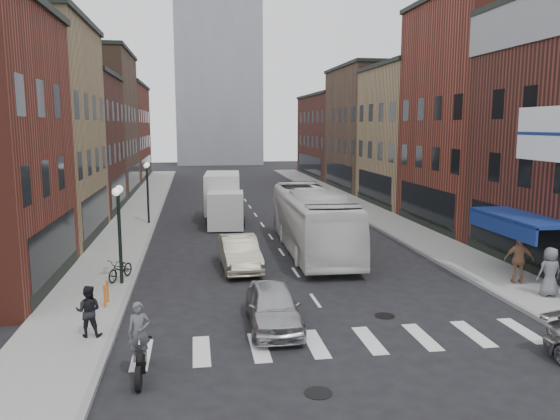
% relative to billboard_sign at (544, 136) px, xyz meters
% --- Properties ---
extents(ground, '(160.00, 160.00, 0.00)m').
position_rel_billboard_sign_xyz_m(ground, '(-8.59, -0.50, -6.13)').
color(ground, black).
rests_on(ground, ground).
extents(sidewalk_left, '(3.00, 74.00, 0.15)m').
position_rel_billboard_sign_xyz_m(sidewalk_left, '(-17.09, 21.50, -6.06)').
color(sidewalk_left, gray).
rests_on(sidewalk_left, ground).
extents(sidewalk_right, '(3.00, 74.00, 0.15)m').
position_rel_billboard_sign_xyz_m(sidewalk_right, '(-0.09, 21.50, -6.06)').
color(sidewalk_right, gray).
rests_on(sidewalk_right, ground).
extents(curb_left, '(0.20, 74.00, 0.16)m').
position_rel_billboard_sign_xyz_m(curb_left, '(-15.59, 21.50, -6.13)').
color(curb_left, gray).
rests_on(curb_left, ground).
extents(curb_right, '(0.20, 74.00, 0.16)m').
position_rel_billboard_sign_xyz_m(curb_right, '(-1.59, 21.50, -6.13)').
color(curb_right, gray).
rests_on(curb_right, ground).
extents(crosswalk_stripes, '(12.00, 2.20, 0.01)m').
position_rel_billboard_sign_xyz_m(crosswalk_stripes, '(-8.59, -3.50, -6.13)').
color(crosswalk_stripes, silver).
rests_on(crosswalk_stripes, ground).
extents(bldg_left_mid_b, '(10.30, 10.20, 10.30)m').
position_rel_billboard_sign_xyz_m(bldg_left_mid_b, '(-23.58, 23.50, -0.98)').
color(bldg_left_mid_b, '#452118').
rests_on(bldg_left_mid_b, ground).
extents(bldg_left_far_a, '(10.30, 12.20, 13.30)m').
position_rel_billboard_sign_xyz_m(bldg_left_far_a, '(-23.58, 34.50, 0.52)').
color(bldg_left_far_a, '#4D3526').
rests_on(bldg_left_far_a, ground).
extents(bldg_left_far_b, '(10.30, 16.20, 11.30)m').
position_rel_billboard_sign_xyz_m(bldg_left_far_b, '(-23.58, 48.50, -0.48)').
color(bldg_left_far_b, maroon).
rests_on(bldg_left_far_b, ground).
extents(bldg_right_mid_a, '(10.30, 10.20, 14.30)m').
position_rel_billboard_sign_xyz_m(bldg_right_mid_a, '(6.41, 13.50, 1.02)').
color(bldg_right_mid_a, maroon).
rests_on(bldg_right_mid_a, ground).
extents(bldg_right_mid_b, '(10.30, 10.20, 11.30)m').
position_rel_billboard_sign_xyz_m(bldg_right_mid_b, '(6.41, 23.50, -0.48)').
color(bldg_right_mid_b, '#9A8055').
rests_on(bldg_right_mid_b, ground).
extents(bldg_right_far_a, '(10.30, 12.20, 12.30)m').
position_rel_billboard_sign_xyz_m(bldg_right_far_a, '(6.41, 34.50, 0.02)').
color(bldg_right_far_a, '#4D3526').
rests_on(bldg_right_far_a, ground).
extents(bldg_right_far_b, '(10.30, 16.20, 10.30)m').
position_rel_billboard_sign_xyz_m(bldg_right_far_b, '(6.41, 48.50, -0.98)').
color(bldg_right_far_b, '#452118').
rests_on(bldg_right_far_b, ground).
extents(awning_blue, '(1.80, 5.00, 0.78)m').
position_rel_billboard_sign_xyz_m(awning_blue, '(0.34, 2.00, -3.50)').
color(awning_blue, navy).
rests_on(awning_blue, ground).
extents(billboard_sign, '(1.52, 3.00, 3.70)m').
position_rel_billboard_sign_xyz_m(billboard_sign, '(0.00, 0.00, 0.00)').
color(billboard_sign, black).
rests_on(billboard_sign, ground).
extents(distant_tower, '(14.00, 14.00, 50.00)m').
position_rel_billboard_sign_xyz_m(distant_tower, '(-8.59, 77.50, 18.87)').
color(distant_tower, '#9399A0').
rests_on(distant_tower, ground).
extents(streetlamp_near, '(0.32, 1.22, 4.11)m').
position_rel_billboard_sign_xyz_m(streetlamp_near, '(-15.99, 3.50, -3.22)').
color(streetlamp_near, black).
rests_on(streetlamp_near, ground).
extents(streetlamp_far, '(0.32, 1.22, 4.11)m').
position_rel_billboard_sign_xyz_m(streetlamp_far, '(-15.99, 17.50, -3.22)').
color(streetlamp_far, black).
rests_on(streetlamp_far, ground).
extents(bike_rack, '(0.08, 0.68, 0.80)m').
position_rel_billboard_sign_xyz_m(bike_rack, '(-16.19, 0.80, -5.58)').
color(bike_rack, '#D8590C').
rests_on(bike_rack, sidewalk_left).
extents(box_truck, '(2.65, 7.62, 3.26)m').
position_rel_billboard_sign_xyz_m(box_truck, '(-11.07, 17.60, -4.52)').
color(box_truck, silver).
rests_on(box_truck, ground).
extents(motorcycle_rider, '(0.60, 2.03, 2.07)m').
position_rel_billboard_sign_xyz_m(motorcycle_rider, '(-14.46, -5.02, -5.16)').
color(motorcycle_rider, black).
rests_on(motorcycle_rider, ground).
extents(transit_bus, '(3.09, 11.79, 3.26)m').
position_rel_billboard_sign_xyz_m(transit_bus, '(-6.97, 8.47, -4.50)').
color(transit_bus, silver).
rests_on(transit_bus, ground).
extents(sedan_left_near, '(1.78, 4.18, 1.41)m').
position_rel_billboard_sign_xyz_m(sedan_left_near, '(-10.54, -1.93, -5.43)').
color(sedan_left_near, '#ABABAF').
rests_on(sedan_left_near, ground).
extents(sedan_left_far, '(1.81, 4.64, 1.51)m').
position_rel_billboard_sign_xyz_m(sedan_left_far, '(-11.02, 5.50, -5.38)').
color(sedan_left_far, beige).
rests_on(sedan_left_far, ground).
extents(parked_bicycle, '(1.26, 1.82, 0.91)m').
position_rel_billboard_sign_xyz_m(parked_bicycle, '(-16.09, 4.03, -5.53)').
color(parked_bicycle, black).
rests_on(parked_bicycle, sidewalk_left).
extents(ped_left_solo, '(0.81, 0.51, 1.59)m').
position_rel_billboard_sign_xyz_m(ped_left_solo, '(-16.24, -2.17, -5.19)').
color(ped_left_solo, black).
rests_on(ped_left_solo, sidewalk_left).
extents(ped_right_b, '(1.27, 0.94, 1.95)m').
position_rel_billboard_sign_xyz_m(ped_right_b, '(-0.04, 0.98, -5.01)').
color(ped_right_b, '#946A4B').
rests_on(ped_right_b, sidewalk_right).
extents(ped_right_c, '(0.92, 0.61, 1.86)m').
position_rel_billboard_sign_xyz_m(ped_right_c, '(0.12, -0.74, -5.05)').
color(ped_right_c, '#5B5E63').
rests_on(ped_right_c, sidewalk_right).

